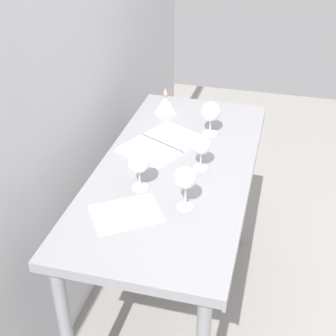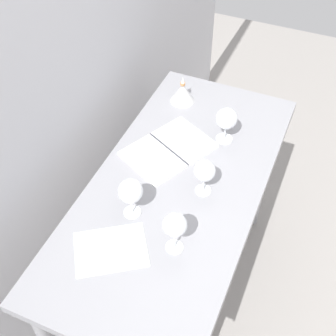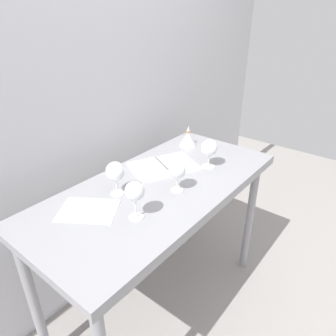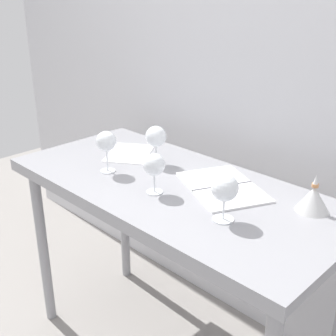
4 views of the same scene
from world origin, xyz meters
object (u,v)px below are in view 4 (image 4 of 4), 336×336
at_px(wine_glass_near_right, 225,189).
at_px(wine_glass_near_left, 106,142).
at_px(open_notebook, 222,187).
at_px(wine_glass_near_center, 154,166).
at_px(wine_glass_far_left, 156,137).
at_px(decanter_funnel, 313,199).
at_px(tasting_sheet_upper, 130,153).

distance_m(wine_glass_near_right, wine_glass_near_left, 0.60).
xyz_separation_m(wine_glass_near_left, open_notebook, (0.44, 0.21, -0.12)).
height_order(wine_glass_near_center, wine_glass_near_left, wine_glass_near_left).
relative_size(wine_glass_far_left, decanter_funnel, 1.26).
distance_m(wine_glass_near_right, decanter_funnel, 0.33).
bearing_deg(tasting_sheet_upper, decanter_funnel, -28.84).
height_order(wine_glass_far_left, wine_glass_near_left, wine_glass_near_left).
distance_m(wine_glass_near_left, tasting_sheet_upper, 0.26).
bearing_deg(wine_glass_near_right, decanter_funnel, 56.26).
bearing_deg(wine_glass_near_left, wine_glass_near_right, 1.36).
distance_m(wine_glass_near_center, tasting_sheet_upper, 0.45).
bearing_deg(decanter_funnel, tasting_sheet_upper, -174.78).
height_order(wine_glass_far_left, decanter_funnel, wine_glass_far_left).
bearing_deg(tasting_sheet_upper, open_notebook, -33.23).
relative_size(wine_glass_near_right, wine_glass_far_left, 0.97).
bearing_deg(decanter_funnel, wine_glass_near_right, -123.74).
height_order(wine_glass_far_left, wine_glass_near_center, wine_glass_far_left).
height_order(wine_glass_near_right, tasting_sheet_upper, wine_glass_near_right).
bearing_deg(wine_glass_near_left, wine_glass_far_left, 68.44).
distance_m(wine_glass_near_center, wine_glass_near_left, 0.29).
bearing_deg(tasting_sheet_upper, wine_glass_near_left, -98.79).
distance_m(wine_glass_near_right, wine_glass_far_left, 0.55).
xyz_separation_m(wine_glass_far_left, tasting_sheet_upper, (-0.18, -0.00, -0.12)).
relative_size(wine_glass_far_left, open_notebook, 0.39).
xyz_separation_m(wine_glass_near_center, wine_glass_near_left, (-0.29, 0.00, 0.02)).
xyz_separation_m(wine_glass_near_left, tasting_sheet_upper, (-0.10, 0.20, -0.13)).
xyz_separation_m(wine_glass_near_right, open_notebook, (-0.16, 0.20, -0.11)).
xyz_separation_m(wine_glass_far_left, wine_glass_near_left, (-0.08, -0.20, 0.01)).
bearing_deg(wine_glass_near_center, wine_glass_far_left, 134.77).
height_order(wine_glass_near_right, wine_glass_near_center, wine_glass_near_right).
distance_m(wine_glass_far_left, decanter_funnel, 0.71).
relative_size(wine_glass_near_center, wine_glass_near_left, 0.89).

